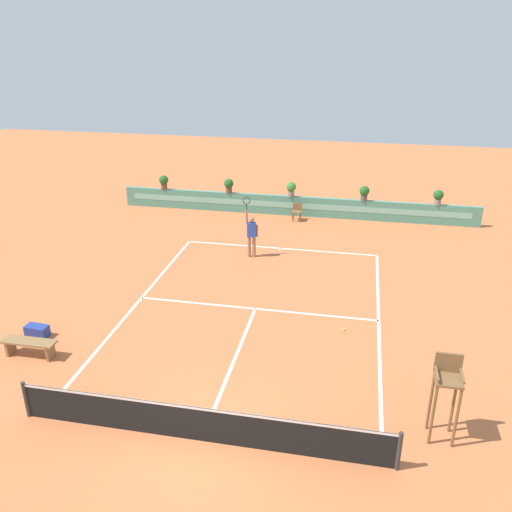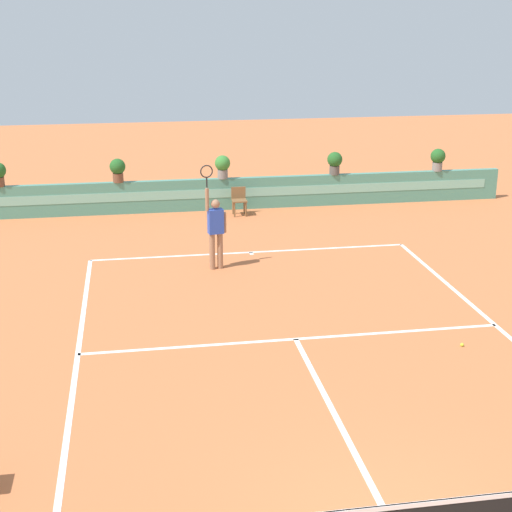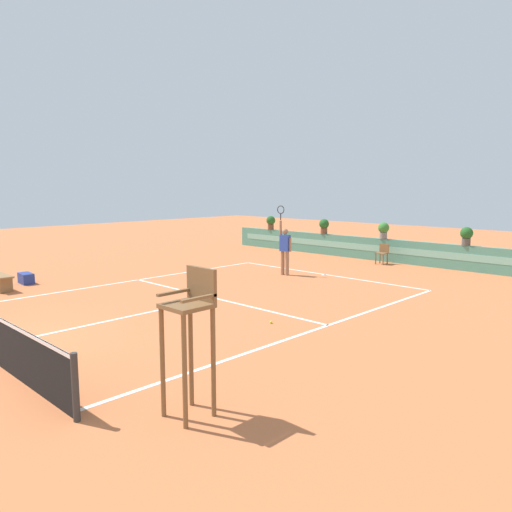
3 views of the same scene
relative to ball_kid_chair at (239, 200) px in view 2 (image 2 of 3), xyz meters
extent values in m
plane|color=#C66B3D|center=(-0.24, -9.66, -0.48)|extent=(60.00, 60.00, 0.00)
cube|color=white|center=(-0.24, -3.77, -0.47)|extent=(8.22, 0.10, 0.01)
cube|color=white|center=(-0.24, -9.26, -0.47)|extent=(8.22, 0.10, 0.01)
cube|color=white|center=(-0.24, -12.46, -0.47)|extent=(0.10, 6.40, 0.01)
cube|color=white|center=(-4.35, -9.71, -0.47)|extent=(0.10, 11.89, 0.01)
cube|color=white|center=(3.87, -9.71, -0.47)|extent=(0.10, 11.89, 0.01)
cube|color=white|center=(-0.24, -3.87, -0.47)|extent=(0.10, 0.20, 0.01)
cube|color=white|center=(-0.24, -15.66, 0.44)|extent=(8.82, 0.03, 0.06)
cube|color=#4C8E7A|center=(-0.24, 0.73, 0.02)|extent=(18.00, 0.20, 1.00)
cube|color=#7ABCA8|center=(-0.24, 0.63, 0.07)|extent=(17.10, 0.01, 0.28)
cylinder|color=brown|center=(-0.18, -0.24, -0.25)|extent=(0.05, 0.05, 0.45)
cylinder|color=brown|center=(0.18, -0.24, -0.25)|extent=(0.05, 0.05, 0.45)
cylinder|color=brown|center=(-0.18, 0.11, -0.25)|extent=(0.05, 0.05, 0.45)
cylinder|color=brown|center=(0.18, 0.11, -0.25)|extent=(0.05, 0.05, 0.45)
cube|color=brown|center=(0.00, -0.07, -0.01)|extent=(0.44, 0.44, 0.04)
cube|color=brown|center=(0.00, 0.13, 0.19)|extent=(0.44, 0.04, 0.36)
cylinder|color=#9E7051|center=(-1.17, -4.87, -0.03)|extent=(0.14, 0.14, 0.90)
cylinder|color=#9E7051|center=(-1.37, -4.90, -0.03)|extent=(0.14, 0.14, 0.90)
cube|color=#2D4CB7|center=(-1.27, -4.89, 0.72)|extent=(0.39, 0.27, 0.60)
sphere|color=#9E7051|center=(-1.27, -4.89, 1.15)|extent=(0.22, 0.22, 0.22)
cylinder|color=#9E7051|center=(-1.47, -4.92, 1.27)|extent=(0.09, 0.09, 0.55)
cylinder|color=black|center=(-1.47, -4.92, 1.69)|extent=(0.04, 0.04, 0.24)
torus|color=#262626|center=(-1.47, -4.92, 1.95)|extent=(0.31, 0.08, 0.31)
cylinder|color=#9E7051|center=(-1.05, -4.85, 0.67)|extent=(0.09, 0.09, 0.50)
sphere|color=#CCE033|center=(2.79, -10.09, -0.44)|extent=(0.07, 0.07, 0.07)
cylinder|color=gray|center=(6.66, 0.73, 0.66)|extent=(0.32, 0.32, 0.28)
sphere|color=#235B23|center=(6.66, 0.73, 1.01)|extent=(0.48, 0.48, 0.48)
cylinder|color=gray|center=(-0.41, 0.73, 0.66)|extent=(0.32, 0.32, 0.28)
sphere|color=#387F33|center=(-0.41, 0.73, 1.01)|extent=(0.48, 0.48, 0.48)
cylinder|color=#514C47|center=(3.19, 0.73, 0.66)|extent=(0.32, 0.32, 0.28)
sphere|color=#235B23|center=(3.19, 0.73, 1.01)|extent=(0.48, 0.48, 0.48)
cylinder|color=brown|center=(-3.62, 0.73, 0.66)|extent=(0.32, 0.32, 0.28)
sphere|color=#235B23|center=(-3.62, 0.73, 1.01)|extent=(0.48, 0.48, 0.48)
camera|label=1|loc=(2.88, -24.83, 8.33)|focal=37.28mm
camera|label=2|loc=(-3.17, -22.23, 5.60)|focal=52.87mm
camera|label=3|loc=(10.51, -18.56, 2.80)|focal=34.34mm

